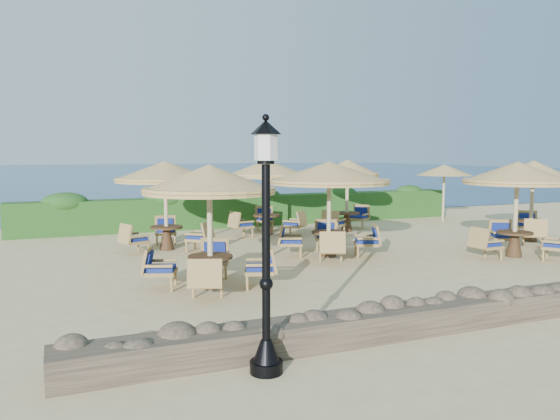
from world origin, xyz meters
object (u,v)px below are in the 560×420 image
at_px(lamp_post, 266,257).
at_px(cafe_set_5, 347,180).
at_px(cafe_set_0, 210,203).
at_px(cafe_set_4, 267,180).
at_px(cafe_set_6, 533,184).
at_px(cafe_set_2, 517,188).
at_px(extra_parasol, 444,170).
at_px(cafe_set_1, 329,187).
at_px(cafe_set_3, 166,185).

bearing_deg(lamp_post, cafe_set_5, 56.07).
height_order(cafe_set_0, cafe_set_4, same).
relative_size(lamp_post, cafe_set_0, 1.15).
distance_m(lamp_post, cafe_set_0, 4.73).
bearing_deg(cafe_set_6, cafe_set_2, -144.56).
bearing_deg(extra_parasol, cafe_set_1, -147.86).
relative_size(cafe_set_0, cafe_set_2, 0.98).
height_order(lamp_post, extra_parasol, lamp_post).
xyz_separation_m(lamp_post, cafe_set_0, (0.52, 4.70, 0.28)).
bearing_deg(cafe_set_5, cafe_set_1, -125.11).
bearing_deg(cafe_set_1, extra_parasol, 32.14).
bearing_deg(cafe_set_6, cafe_set_3, 165.08).
height_order(cafe_set_1, cafe_set_3, same).
relative_size(cafe_set_1, cafe_set_3, 1.14).
bearing_deg(cafe_set_0, lamp_post, -96.34).
distance_m(cafe_set_3, cafe_set_5, 7.03).
xyz_separation_m(lamp_post, cafe_set_4, (4.43, 11.49, 0.38)).
height_order(lamp_post, cafe_set_2, lamp_post).
relative_size(cafe_set_2, cafe_set_4, 1.02).
xyz_separation_m(cafe_set_4, cafe_set_5, (3.01, -0.43, -0.02)).
bearing_deg(cafe_set_6, lamp_post, -150.46).
relative_size(extra_parasol, cafe_set_1, 0.71).
xyz_separation_m(cafe_set_1, cafe_set_3, (-4.00, 2.81, -0.00)).
bearing_deg(lamp_post, cafe_set_2, 27.79).
xyz_separation_m(cafe_set_2, cafe_set_5, (-1.87, 6.16, -0.04)).
bearing_deg(cafe_set_3, extra_parasol, 10.59).
height_order(cafe_set_1, cafe_set_4, same).
distance_m(lamp_post, cafe_set_5, 13.34).
bearing_deg(cafe_set_5, cafe_set_6, -44.42).
distance_m(lamp_post, cafe_set_2, 10.54).
xyz_separation_m(cafe_set_5, cafe_set_6, (4.43, -4.34, -0.01)).
bearing_deg(cafe_set_6, extra_parasol, 82.13).
bearing_deg(extra_parasol, cafe_set_4, -176.45).
xyz_separation_m(extra_parasol, cafe_set_5, (-5.16, -0.93, -0.26)).
xyz_separation_m(cafe_set_0, cafe_set_3, (0.02, 5.05, 0.11)).
height_order(lamp_post, cafe_set_6, lamp_post).
xyz_separation_m(cafe_set_1, cafe_set_6, (7.33, -0.21, -0.05)).
bearing_deg(cafe_set_3, cafe_set_2, -28.86).
height_order(lamp_post, cafe_set_0, lamp_post).
relative_size(lamp_post, cafe_set_3, 1.11).
distance_m(lamp_post, cafe_set_6, 13.65).
relative_size(extra_parasol, cafe_set_0, 0.84).
height_order(lamp_post, cafe_set_5, lamp_post).
relative_size(cafe_set_3, cafe_set_6, 1.12).
xyz_separation_m(cafe_set_0, cafe_set_4, (3.91, 6.80, 0.09)).
bearing_deg(cafe_set_0, cafe_set_6, 10.15).
relative_size(cafe_set_4, cafe_set_6, 1.09).
relative_size(cafe_set_0, cafe_set_1, 0.85).
xyz_separation_m(cafe_set_3, cafe_set_4, (3.89, 1.75, -0.02)).
xyz_separation_m(extra_parasol, cafe_set_3, (-12.06, -2.25, -0.22)).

